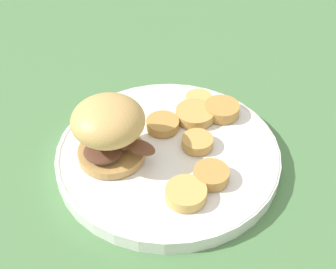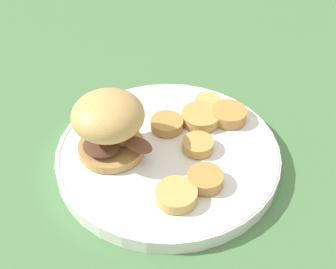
% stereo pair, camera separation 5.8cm
% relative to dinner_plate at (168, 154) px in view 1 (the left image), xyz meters
% --- Properties ---
extents(ground_plane, '(4.00, 4.00, 0.00)m').
position_rel_dinner_plate_xyz_m(ground_plane, '(0.00, 0.00, -0.01)').
color(ground_plane, '#4C7A47').
extents(dinner_plate, '(0.29, 0.29, 0.02)m').
position_rel_dinner_plate_xyz_m(dinner_plate, '(0.00, 0.00, 0.00)').
color(dinner_plate, white).
rests_on(dinner_plate, ground_plane).
extents(sandwich, '(0.10, 0.09, 0.08)m').
position_rel_dinner_plate_xyz_m(sandwich, '(-0.07, 0.00, 0.05)').
color(sandwich, tan).
rests_on(sandwich, dinner_plate).
extents(potato_round_0, '(0.04, 0.04, 0.01)m').
position_rel_dinner_plate_xyz_m(potato_round_0, '(0.04, -0.06, 0.02)').
color(potato_round_0, '#BC8942').
rests_on(potato_round_0, dinner_plate).
extents(potato_round_1, '(0.05, 0.05, 0.02)m').
position_rel_dinner_plate_xyz_m(potato_round_1, '(0.09, 0.06, 0.02)').
color(potato_round_1, '#BC8942').
rests_on(potato_round_1, dinner_plate).
extents(potato_round_2, '(0.04, 0.04, 0.01)m').
position_rel_dinner_plate_xyz_m(potato_round_2, '(0.00, 0.04, 0.02)').
color(potato_round_2, '#BC8942').
rests_on(potato_round_2, dinner_plate).
extents(potato_round_3, '(0.04, 0.04, 0.01)m').
position_rel_dinner_plate_xyz_m(potato_round_3, '(0.04, 0.00, 0.02)').
color(potato_round_3, tan).
rests_on(potato_round_3, dinner_plate).
extents(potato_round_4, '(0.05, 0.05, 0.01)m').
position_rel_dinner_plate_xyz_m(potato_round_4, '(0.05, 0.05, 0.02)').
color(potato_round_4, tan).
rests_on(potato_round_4, dinner_plate).
extents(potato_round_5, '(0.05, 0.05, 0.01)m').
position_rel_dinner_plate_xyz_m(potato_round_5, '(0.01, -0.08, 0.02)').
color(potato_round_5, tan).
rests_on(potato_round_5, dinner_plate).
extents(potato_round_6, '(0.04, 0.04, 0.01)m').
position_rel_dinner_plate_xyz_m(potato_round_6, '(0.06, 0.09, 0.01)').
color(potato_round_6, tan).
rests_on(potato_round_6, dinner_plate).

